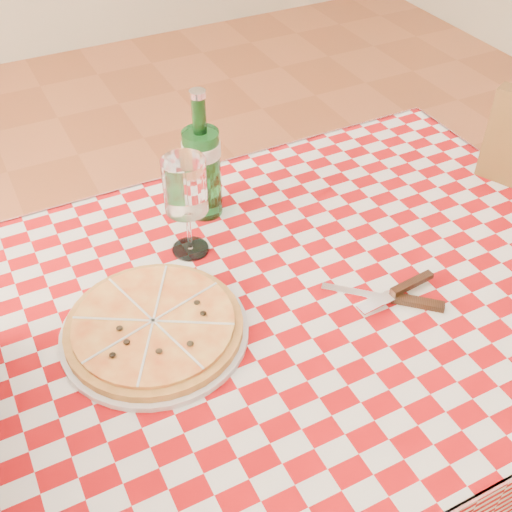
{
  "coord_description": "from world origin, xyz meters",
  "views": [
    {
      "loc": [
        -0.41,
        -0.7,
        1.57
      ],
      "look_at": [
        -0.02,
        0.06,
        0.82
      ],
      "focal_mm": 45.0,
      "sensor_mm": 36.0,
      "label": 1
    }
  ],
  "objects_px": {
    "wine_glass": "(187,208)",
    "water_bottle": "(202,155)",
    "dining_table": "(280,335)",
    "pizza_plate": "(154,326)"
  },
  "relations": [
    {
      "from": "water_bottle",
      "to": "wine_glass",
      "type": "distance_m",
      "value": 0.13
    },
    {
      "from": "dining_table",
      "to": "pizza_plate",
      "type": "relative_size",
      "value": 3.81
    },
    {
      "from": "dining_table",
      "to": "pizza_plate",
      "type": "bearing_deg",
      "value": 174.96
    },
    {
      "from": "pizza_plate",
      "to": "water_bottle",
      "type": "distance_m",
      "value": 0.37
    },
    {
      "from": "water_bottle",
      "to": "dining_table",
      "type": "bearing_deg",
      "value": -86.38
    },
    {
      "from": "water_bottle",
      "to": "pizza_plate",
      "type": "bearing_deg",
      "value": -127.53
    },
    {
      "from": "pizza_plate",
      "to": "wine_glass",
      "type": "relative_size",
      "value": 1.55
    },
    {
      "from": "dining_table",
      "to": "wine_glass",
      "type": "height_order",
      "value": "wine_glass"
    },
    {
      "from": "dining_table",
      "to": "water_bottle",
      "type": "bearing_deg",
      "value": 93.62
    },
    {
      "from": "wine_glass",
      "to": "water_bottle",
      "type": "bearing_deg",
      "value": 53.57
    }
  ]
}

